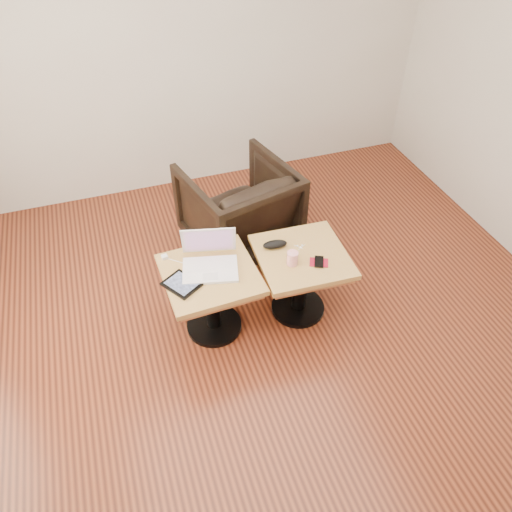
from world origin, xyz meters
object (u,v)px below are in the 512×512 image
object	(u,v)px
laptop	(210,260)
armchair	(239,208)
side_table_left	(211,287)
side_table_right	(301,269)
striped_cup	(292,258)

from	to	relation	value
laptop	armchair	bearing A→B (deg)	74.39
side_table_left	side_table_right	size ratio (longest dim) A/B	1.00
laptop	armchair	size ratio (longest dim) A/B	0.52
striped_cup	armchair	size ratio (longest dim) A/B	0.12
laptop	striped_cup	xyz separation A→B (m)	(0.53, -0.16, -0.00)
side_table_left	striped_cup	size ratio (longest dim) A/B	6.53
side_table_right	striped_cup	size ratio (longest dim) A/B	6.55
side_table_left	laptop	world-z (taller)	laptop
side_table_left	armchair	world-z (taller)	armchair
laptop	side_table_left	bearing A→B (deg)	-94.20
side_table_right	striped_cup	xyz separation A→B (m)	(-0.10, -0.06, 0.19)
side_table_right	armchair	distance (m)	0.90
side_table_left	side_table_right	world-z (taller)	same
side_table_right	laptop	size ratio (longest dim) A/B	1.50
side_table_left	armchair	bearing A→B (deg)	58.86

